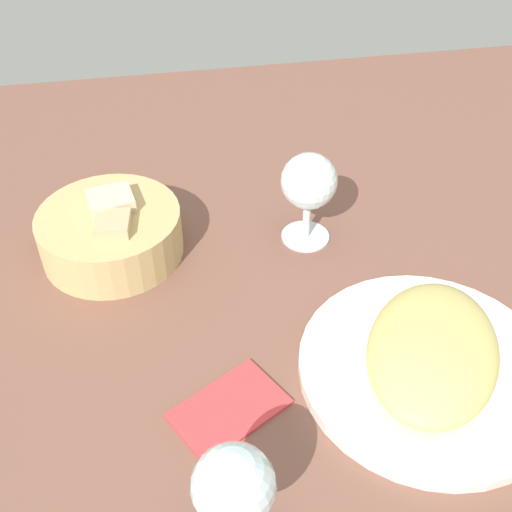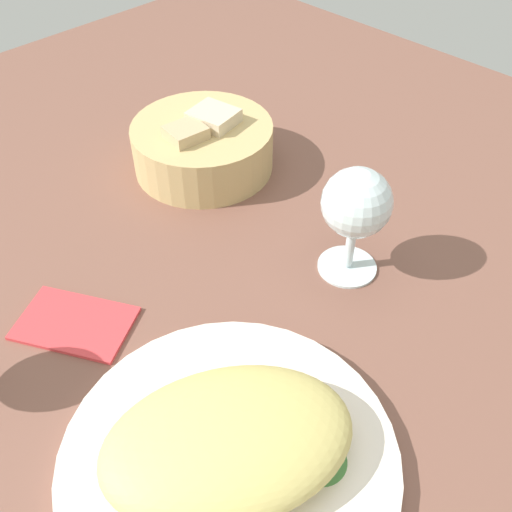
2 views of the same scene
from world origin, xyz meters
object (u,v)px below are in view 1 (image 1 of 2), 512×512
at_px(folded_napkin, 229,408).
at_px(wine_glass_far, 234,490).
at_px(bread_basket, 111,232).
at_px(plate, 428,368).
at_px(wine_glass_near, 309,185).

bearing_deg(folded_napkin, wine_glass_far, 54.60).
relative_size(wine_glass_far, folded_napkin, 1.03).
bearing_deg(bread_basket, folded_napkin, -157.76).
relative_size(plate, folded_napkin, 2.46).
bearing_deg(wine_glass_near, bread_basket, 86.37).
distance_m(wine_glass_far, folded_napkin, 0.14).
distance_m(wine_glass_near, folded_napkin, 0.30).
bearing_deg(wine_glass_far, folded_napkin, -6.06).
bearing_deg(wine_glass_far, plate, -59.58).
distance_m(bread_basket, folded_napkin, 0.29).
distance_m(plate, folded_napkin, 0.21).
xyz_separation_m(wine_glass_far, folded_napkin, (0.12, -0.01, -0.07)).
xyz_separation_m(plate, wine_glass_near, (0.24, 0.07, 0.08)).
bearing_deg(bread_basket, plate, -128.79).
xyz_separation_m(plate, wine_glass_far, (-0.13, 0.22, 0.07)).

